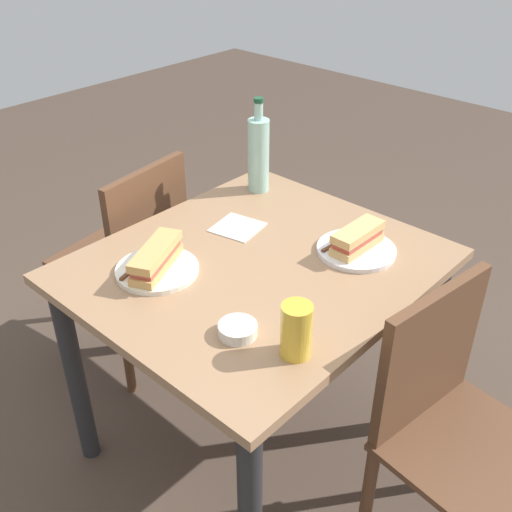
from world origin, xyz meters
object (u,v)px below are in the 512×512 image
at_px(chair_far, 133,254).
at_px(plate_near, 356,250).
at_px(knife_near, 340,242).
at_px(baguette_sandwich_far, 156,258).
at_px(baguette_sandwich_near, 357,238).
at_px(dining_table, 256,295).
at_px(olive_bowl, 238,330).
at_px(chair_near, 451,424).
at_px(beer_glass, 296,330).
at_px(water_bottle, 258,154).
at_px(knife_far, 137,266).
at_px(plate_far, 157,270).

bearing_deg(chair_far, plate_near, -74.38).
relative_size(knife_near, baguette_sandwich_far, 0.79).
bearing_deg(baguette_sandwich_far, baguette_sandwich_near, -37.03).
distance_m(dining_table, baguette_sandwich_near, 0.35).
xyz_separation_m(chair_far, baguette_sandwich_near, (0.23, -0.82, 0.30)).
relative_size(chair_far, baguette_sandwich_far, 3.82).
relative_size(chair_far, olive_bowl, 8.90).
relative_size(chair_far, baguette_sandwich_near, 4.70).
xyz_separation_m(chair_near, baguette_sandwich_near, (0.18, 0.45, 0.30)).
bearing_deg(chair_far, olive_bowl, -108.95).
distance_m(plate_near, knife_near, 0.06).
bearing_deg(baguette_sandwich_near, olive_bowl, -179.56).
xyz_separation_m(plate_near, beer_glass, (-0.47, -0.15, 0.06)).
bearing_deg(beer_glass, dining_table, 55.67).
bearing_deg(baguette_sandwich_far, water_bottle, 13.93).
bearing_deg(olive_bowl, chair_far, 71.05).
bearing_deg(plate_near, dining_table, 142.61).
height_order(baguette_sandwich_near, beer_glass, beer_glass).
distance_m(dining_table, olive_bowl, 0.36).
relative_size(baguette_sandwich_far, knife_far, 1.29).
bearing_deg(olive_bowl, baguette_sandwich_far, 83.20).
bearing_deg(baguette_sandwich_near, beer_glass, -162.14).
distance_m(plate_far, beer_glass, 0.51).
xyz_separation_m(dining_table, water_bottle, (0.36, 0.32, 0.26)).
height_order(baguette_sandwich_far, water_bottle, water_bottle).
distance_m(chair_near, baguette_sandwich_far, 0.91).
height_order(baguette_sandwich_near, olive_bowl, baguette_sandwich_near).
bearing_deg(knife_far, water_bottle, 9.23).
bearing_deg(beer_glass, chair_near, -46.36).
relative_size(plate_near, baguette_sandwich_near, 1.28).
height_order(baguette_sandwich_near, knife_far, baguette_sandwich_near).
bearing_deg(chair_far, dining_table, -91.07).
relative_size(baguette_sandwich_far, olive_bowl, 2.33).
height_order(plate_far, beer_glass, beer_glass).
relative_size(knife_near, beer_glass, 1.30).
bearing_deg(olive_bowl, water_bottle, 38.74).
bearing_deg(olive_bowl, knife_near, 6.58).
bearing_deg(knife_near, baguette_sandwich_far, 146.78).
height_order(dining_table, olive_bowl, olive_bowl).
xyz_separation_m(dining_table, baguette_sandwich_far, (-0.23, 0.17, 0.17)).
bearing_deg(baguette_sandwich_near, plate_near, 180.00).
relative_size(chair_near, baguette_sandwich_far, 3.82).
xyz_separation_m(plate_far, baguette_sandwich_far, (0.00, 0.00, 0.04)).
xyz_separation_m(chair_far, plate_near, (0.23, -0.82, 0.26)).
xyz_separation_m(knife_near, olive_bowl, (-0.50, -0.06, -0.00)).
bearing_deg(dining_table, chair_far, 88.93).
bearing_deg(baguette_sandwich_near, baguette_sandwich_far, 142.97).
bearing_deg(knife_far, plate_far, -52.51).
relative_size(plate_far, olive_bowl, 2.42).
height_order(baguette_sandwich_far, knife_far, baguette_sandwich_far).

